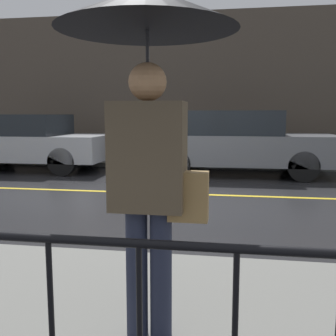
{
  "coord_description": "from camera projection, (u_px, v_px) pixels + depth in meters",
  "views": [
    {
      "loc": [
        1.07,
        -7.35,
        1.52
      ],
      "look_at": [
        0.28,
        -2.53,
        0.85
      ],
      "focal_mm": 42.0,
      "sensor_mm": 36.0,
      "label": 1
    }
  ],
  "objects": [
    {
      "name": "lane_marking",
      "position": [
        175.0,
        194.0,
        7.56
      ],
      "size": [
        25.2,
        0.12,
        0.01
      ],
      "color": "gold",
      "rests_on": "ground_plane"
    },
    {
      "name": "sidewalk_near",
      "position": [
        76.0,
        323.0,
        2.78
      ],
      "size": [
        28.0,
        2.65,
        0.11
      ],
      "color": "slate",
      "rests_on": "ground_plane"
    },
    {
      "name": "car_grey",
      "position": [
        236.0,
        142.0,
        9.82
      ],
      "size": [
        4.67,
        1.82,
        1.61
      ],
      "color": "slate",
      "rests_on": "ground_plane"
    },
    {
      "name": "car_silver",
      "position": [
        27.0,
        142.0,
        10.73
      ],
      "size": [
        4.32,
        1.94,
        1.52
      ],
      "color": "#B2B5BA",
      "rests_on": "ground_plane"
    },
    {
      "name": "building_storefront",
      "position": [
        200.0,
        88.0,
        12.56
      ],
      "size": [
        28.0,
        0.3,
        4.71
      ],
      "color": "#4C4238",
      "rests_on": "ground_plane"
    },
    {
      "name": "sidewalk_far",
      "position": [
        196.0,
        163.0,
        11.88
      ],
      "size": [
        28.0,
        1.73,
        0.11
      ],
      "color": "slate",
      "rests_on": "ground_plane"
    },
    {
      "name": "pedestrian",
      "position": [
        148.0,
        66.0,
        2.3
      ],
      "size": [
        1.07,
        1.07,
        2.13
      ],
      "rotation": [
        0.0,
        0.0,
        3.14
      ],
      "color": "#23283D",
      "rests_on": "sidewalk_near"
    },
    {
      "name": "ground_plane",
      "position": [
        175.0,
        194.0,
        7.56
      ],
      "size": [
        80.0,
        80.0,
        0.0
      ],
      "primitive_type": "plane",
      "color": "#262628"
    }
  ]
}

